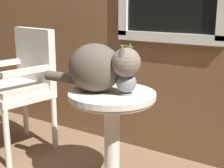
% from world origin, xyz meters
% --- Properties ---
extents(wicker_side_table, '(0.52, 0.52, 0.63)m').
position_xyz_m(wicker_side_table, '(0.19, 0.18, 0.45)').
color(wicker_side_table, silver).
rests_on(wicker_side_table, ground_plane).
extents(wicker_chair, '(0.53, 0.53, 0.95)m').
position_xyz_m(wicker_chair, '(-0.74, 0.30, 0.55)').
color(wicker_chair, silver).
rests_on(wicker_chair, ground_plane).
extents(cat, '(0.66, 0.30, 0.30)m').
position_xyz_m(cat, '(0.11, 0.15, 0.78)').
color(cat, brown).
rests_on(cat, wicker_side_table).
extents(pewter_vase_with_ivy, '(0.12, 0.12, 0.29)m').
position_xyz_m(pewter_vase_with_ivy, '(0.28, 0.19, 0.72)').
color(pewter_vase_with_ivy, gray).
rests_on(pewter_vase_with_ivy, wicker_side_table).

